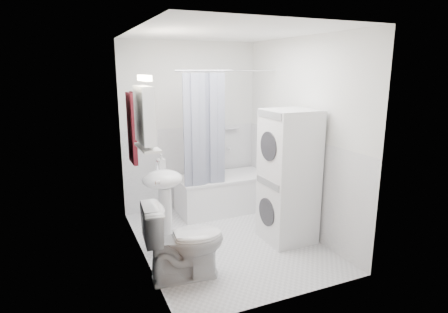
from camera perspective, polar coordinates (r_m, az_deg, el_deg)
name	(u,v)px	position (r m, az deg, el deg)	size (l,w,h in m)	color
floor	(227,240)	(4.64, 0.49, -12.59)	(2.60, 2.60, 0.00)	silver
room_walls	(227,118)	(4.21, 0.53, 5.93)	(2.60, 2.60, 2.60)	silver
wainscot	(218,186)	(4.67, -0.97, -4.50)	(1.98, 2.58, 2.58)	white
door	(158,183)	(3.50, -10.08, -3.95)	(0.05, 2.00, 2.00)	brown
bathtub	(224,191)	(5.45, 0.05, -5.34)	(1.36, 0.65, 0.52)	white
tub_spout	(228,149)	(5.67, 0.56, 1.22)	(0.04, 0.04, 0.12)	silver
curtain_rod	(233,70)	(4.93, 1.31, 12.97)	(0.02, 0.02, 1.54)	silver
shower_curtain	(204,130)	(4.84, -2.99, 4.03)	(0.55, 0.02, 1.45)	#121B42
sink	(164,192)	(4.17, -9.20, -5.37)	(0.44, 0.37, 1.04)	white
medicine_cabinet	(145,114)	(4.02, -12.00, 6.42)	(0.13, 0.50, 0.71)	white
shelf	(148,148)	(4.08, -11.55, 1.34)	(0.18, 0.54, 0.03)	silver
shower_caddy	(231,128)	(5.63, 1.08, 4.32)	(0.22, 0.06, 0.02)	silver
towel	(132,127)	(4.66, -13.88, 4.41)	(0.07, 0.36, 0.87)	#520D1C
washer_dryer	(288,176)	(4.47, 9.77, -3.01)	(0.57, 0.56, 1.57)	white
toilet	(184,241)	(3.75, -6.07, -12.68)	(0.44, 0.79, 0.78)	white
soap_pump	(162,165)	(4.32, -9.49, -1.33)	(0.08, 0.17, 0.08)	gray
shelf_bottle	(151,146)	(3.93, -11.12, 1.61)	(0.07, 0.18, 0.07)	gray
shelf_cup	(145,140)	(4.18, -11.94, 2.49)	(0.10, 0.09, 0.10)	gray
shampoo_a	(215,124)	(5.51, -1.43, 4.93)	(0.13, 0.17, 0.13)	gray
shampoo_b	(222,126)	(5.56, -0.28, 4.74)	(0.08, 0.21, 0.08)	#265099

